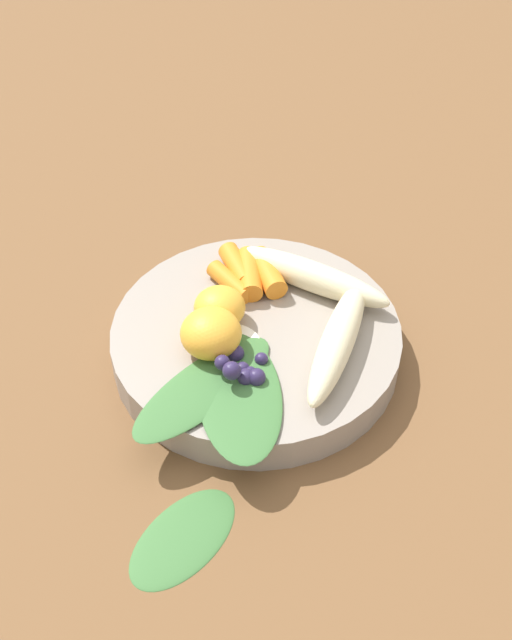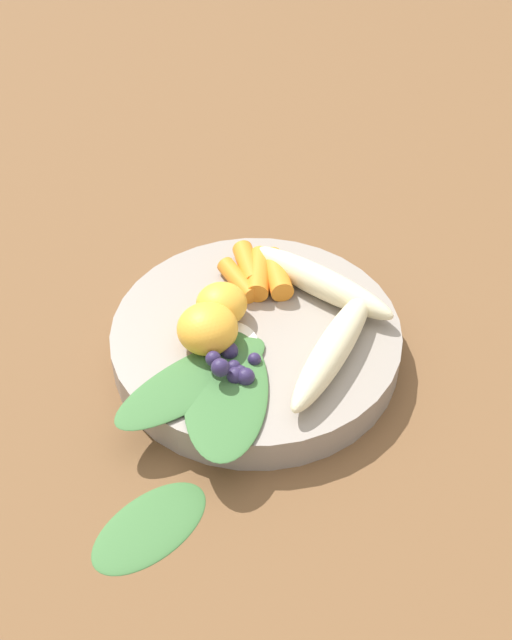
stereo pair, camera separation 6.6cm
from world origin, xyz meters
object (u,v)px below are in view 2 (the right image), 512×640
Objects in this scene: bowl at (256,342)px; orange_segment_near at (208,329)px; banana_peeled_left at (322,283)px; kale_leaf_stray at (150,525)px; banana_peeled_right at (333,349)px.

orange_segment_near is (-0.04, 0.01, 0.03)m from bowl.
banana_peeled_left is 0.25m from kale_leaf_stray.
bowl is 0.05m from orange_segment_near.
kale_leaf_stray is (-0.16, -0.08, -0.01)m from bowl.
kale_leaf_stray is at bearing 161.65° from banana_peeled_right.
banana_peeled_right reaches higher than bowl.
orange_segment_near reaches higher than kale_leaf_stray.
banana_peeled_left and banana_peeled_right have the same top height.
orange_segment_near is 0.52× the size of kale_leaf_stray.
kale_leaf_stray is (-0.19, -0.02, -0.04)m from banana_peeled_right.
banana_peeled_left is at bearing -2.00° from bowl.
kale_leaf_stray is at bearing 95.60° from banana_peeled_left.
banana_peeled_left is at bearing -165.88° from kale_leaf_stray.
banana_peeled_left is at bearing -6.13° from orange_segment_near.
bowl is 4.91× the size of orange_segment_near.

